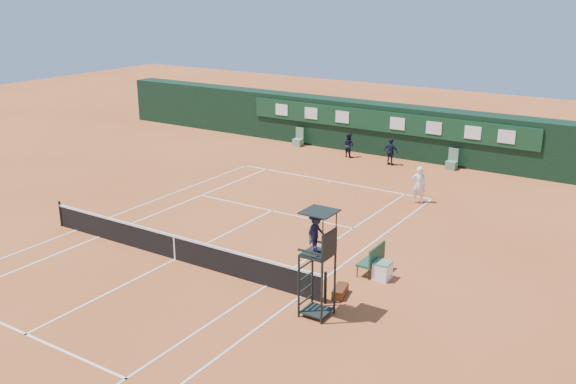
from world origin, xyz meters
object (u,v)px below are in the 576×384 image
object	(u,v)px
player	(419,185)
tennis_net	(175,247)
player_bench	(373,258)
umpire_chair	(317,241)
cooler	(382,270)

from	to	relation	value
player	tennis_net	bearing A→B (deg)	42.78
tennis_net	player_bench	xyz separation A→B (m)	(6.71, 2.85, 0.09)
umpire_chair	player	bearing A→B (deg)	96.91
cooler	player	world-z (taller)	player
umpire_chair	player	distance (m)	12.05
player_bench	cooler	world-z (taller)	player_bench
umpire_chair	player_bench	xyz separation A→B (m)	(0.17, 3.65, -1.86)
player_bench	player	xyz separation A→B (m)	(-1.61, 8.21, 0.28)
player_bench	player	world-z (taller)	player
umpire_chair	player	xyz separation A→B (m)	(-1.44, 11.86, -1.58)
umpire_chair	cooler	world-z (taller)	umpire_chair
tennis_net	player	distance (m)	12.18
player	player_bench	bearing A→B (deg)	78.63
tennis_net	cooler	xyz separation A→B (m)	(7.18, 2.63, -0.18)
player_bench	player	distance (m)	8.37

